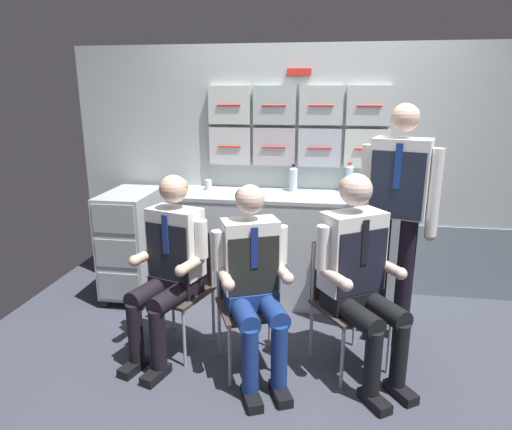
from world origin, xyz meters
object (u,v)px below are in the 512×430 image
folding_chair_by_counter (343,289)px  service_trolley (133,241)px  crew_member_by_counter (359,268)px  folding_chair_right (248,289)px  crew_member_right (254,276)px  sparkling_bottle_green (370,184)px  folding_chair_left (184,276)px  crew_member_left (169,260)px  crew_member_standing (398,204)px  coffee_cup_white (356,189)px

folding_chair_by_counter → service_trolley: bearing=157.6°
crew_member_by_counter → service_trolley: bearing=155.2°
folding_chair_right → crew_member_right: crew_member_right is taller
folding_chair_by_counter → crew_member_by_counter: 0.26m
folding_chair_right → sparkling_bottle_green: (0.83, 0.87, 0.56)m
folding_chair_left → crew_member_left: bearing=-107.9°
folding_chair_left → crew_member_by_counter: 1.22m
folding_chair_right → sparkling_bottle_green: bearing=46.6°
crew_member_standing → service_trolley: bearing=169.8°
service_trolley → folding_chair_by_counter: size_ratio=1.13×
sparkling_bottle_green → coffee_cup_white: (-0.09, 0.20, -0.09)m
crew_member_right → folding_chair_by_counter: 0.63m
crew_member_right → sparkling_bottle_green: crew_member_right is taller
service_trolley → folding_chair_by_counter: bearing=-22.4°
crew_member_right → crew_member_standing: (0.91, 0.59, 0.34)m
sparkling_bottle_green → coffee_cup_white: 0.24m
service_trolley → sparkling_bottle_green: bearing=1.3°
crew_member_standing → crew_member_left: bearing=-163.6°
service_trolley → crew_member_standing: 2.24m
crew_member_by_counter → coffee_cup_white: 1.14m
crew_member_right → folding_chair_by_counter: size_ratio=1.48×
folding_chair_left → coffee_cup_white: bearing=37.2°
folding_chair_right → crew_member_right: 0.23m
crew_member_left → crew_member_right: bearing=-14.0°
crew_member_right → sparkling_bottle_green: bearing=53.3°
crew_member_by_counter → coffee_cup_white: size_ratio=16.84×
crew_member_right → coffee_cup_white: (0.67, 1.22, 0.31)m
folding_chair_right → crew_member_standing: bearing=24.4°
service_trolley → crew_member_right: (1.23, -0.98, 0.17)m
service_trolley → crew_member_left: crew_member_left is taller
service_trolley → folding_chair_left: bearing=-44.8°
service_trolley → folding_chair_right: 1.43m
folding_chair_by_counter → coffee_cup_white: 1.09m
folding_chair_right → coffee_cup_white: coffee_cup_white is taller
folding_chair_right → crew_member_right: (0.06, -0.15, 0.16)m
folding_chair_left → crew_member_left: crew_member_left is taller
crew_member_right → folding_chair_left: bearing=151.1°
crew_member_standing → sparkling_bottle_green: 0.46m
service_trolley → crew_member_by_counter: crew_member_by_counter is taller
folding_chair_right → crew_member_by_counter: bearing=-2.7°
folding_chair_right → coffee_cup_white: (0.73, 1.07, 0.47)m
service_trolley → coffee_cup_white: 1.97m
folding_chair_by_counter → crew_member_by_counter: size_ratio=0.64×
service_trolley → crew_member_by_counter: (1.87, -0.86, 0.21)m
folding_chair_left → folding_chair_right: bearing=-17.6°
crew_member_by_counter → sparkling_bottle_green: crew_member_by_counter is taller
folding_chair_left → crew_member_standing: bearing=11.4°
service_trolley → crew_member_left: (0.63, -0.83, 0.18)m
crew_member_by_counter → crew_member_right: bearing=-169.9°
folding_chair_right → sparkling_bottle_green: sparkling_bottle_green is taller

